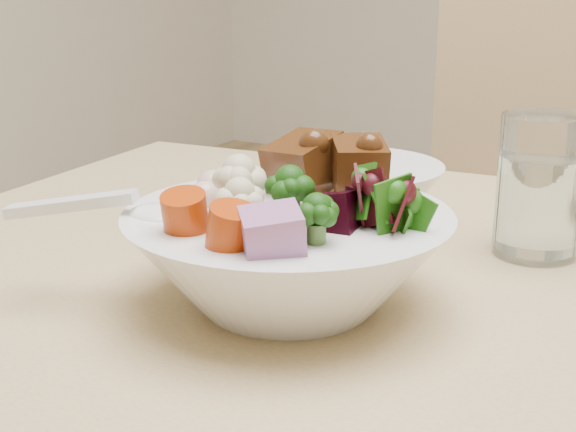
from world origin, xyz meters
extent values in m
cylinder|color=tan|center=(-0.63, 0.08, 0.33)|extent=(0.06, 0.06, 0.65)
cylinder|color=tan|center=(-0.39, 0.46, 0.22)|extent=(0.03, 0.03, 0.44)
sphere|color=black|center=(-0.27, -0.26, 0.77)|extent=(0.04, 0.04, 0.04)
sphere|color=beige|center=(-0.30, -0.27, 0.77)|extent=(0.04, 0.04, 0.04)
cube|color=black|center=(-0.22, -0.23, 0.77)|extent=(0.04, 0.04, 0.03)
cube|color=#9F6094|center=(-0.25, -0.32, 0.77)|extent=(0.05, 0.05, 0.04)
cylinder|color=#AA4204|center=(-0.31, -0.31, 0.77)|extent=(0.04, 0.04, 0.03)
sphere|color=#DCAB9A|center=(-0.34, -0.26, 0.76)|extent=(0.02, 0.02, 0.02)
ellipsoid|color=white|center=(-0.35, -0.29, 0.76)|extent=(0.06, 0.05, 0.02)
cube|color=white|center=(-0.41, -0.32, 0.76)|extent=(0.09, 0.05, 0.02)
cylinder|color=white|center=(-0.15, -0.06, 0.75)|extent=(0.07, 0.07, 0.12)
cylinder|color=white|center=(-0.15, -0.06, 0.74)|extent=(0.06, 0.06, 0.08)
camera|label=1|loc=(-0.02, -0.70, 0.92)|focal=50.00mm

